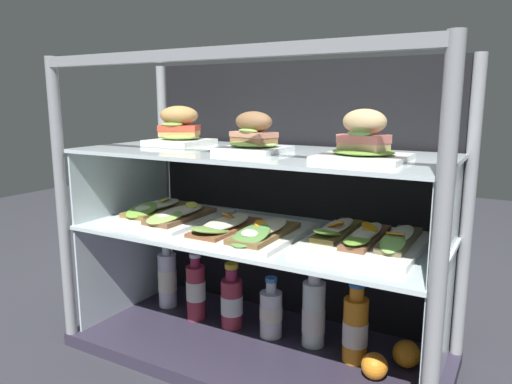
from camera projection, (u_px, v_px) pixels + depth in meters
ground_plane at (256, 357)px, 1.50m from camera, size 6.00×6.00×0.02m
case_base_deck at (256, 348)px, 1.49m from camera, size 1.13×0.51×0.04m
case_frame at (276, 192)px, 1.51m from camera, size 1.13×0.51×0.90m
riser_lower_tier at (256, 290)px, 1.45m from camera, size 1.06×0.44×0.34m
shelf_lower_glass at (256, 233)px, 1.42m from camera, size 1.08×0.46×0.01m
riser_upper_tier at (256, 194)px, 1.40m from camera, size 1.06×0.44×0.23m
shelf_upper_glass at (256, 153)px, 1.38m from camera, size 1.08×0.46×0.01m
plated_roll_sandwich_left_of_center at (179, 129)px, 1.57m from camera, size 0.18×0.18×0.13m
plated_roll_sandwich_mid_left at (254, 137)px, 1.34m from camera, size 0.18×0.18×0.11m
plated_roll_sandwich_near_right_corner at (364, 143)px, 1.16m from camera, size 0.21×0.21×0.12m
open_sandwich_tray_near_right_corner at (168, 213)px, 1.56m from camera, size 0.29×0.34×0.06m
open_sandwich_tray_right_of_center at (246, 230)px, 1.36m from camera, size 0.29×0.36×0.06m
open_sandwich_tray_center at (365, 239)px, 1.27m from camera, size 0.29×0.34×0.06m
juice_bottle_front_middle at (167, 278)px, 1.73m from camera, size 0.07×0.07×0.25m
juice_bottle_front_left_end at (196, 290)px, 1.63m from camera, size 0.07×0.07×0.23m
juice_bottle_back_left at (232, 301)px, 1.57m from camera, size 0.07×0.07×0.22m
juice_bottle_back_center at (271, 312)px, 1.51m from camera, size 0.07×0.07×0.20m
juice_bottle_tucked_behind at (314, 313)px, 1.45m from camera, size 0.07×0.07×0.25m
juice_bottle_front_second at (355, 328)px, 1.36m from camera, size 0.07×0.07×0.24m
orange_fruit_beside_bottles at (407, 354)px, 1.34m from camera, size 0.08×0.08×0.08m
orange_fruit_near_left_post at (374, 366)px, 1.29m from camera, size 0.07×0.07×0.07m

